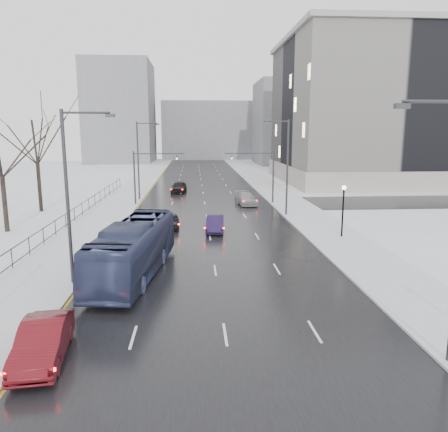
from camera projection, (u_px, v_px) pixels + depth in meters
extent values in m
cube|color=black|center=(203.00, 191.00, 65.20)|extent=(16.00, 150.00, 0.04)
cube|color=black|center=(205.00, 204.00, 53.45)|extent=(130.00, 10.00, 0.04)
cube|color=silver|center=(132.00, 191.00, 64.48)|extent=(5.00, 150.00, 0.16)
cube|color=silver|center=(272.00, 190.00, 65.89)|extent=(5.00, 150.00, 0.16)
cube|color=white|center=(66.00, 192.00, 63.84)|extent=(14.00, 150.00, 0.12)
cube|color=black|center=(47.00, 226.00, 34.68)|extent=(0.04, 70.00, 0.05)
cube|color=black|center=(48.00, 238.00, 34.87)|extent=(0.04, 70.00, 0.05)
cylinder|color=black|center=(48.00, 233.00, 34.79)|extent=(0.06, 0.06, 1.30)
cylinder|color=#2D2D33|center=(439.00, 102.00, 14.85)|extent=(2.60, 0.12, 0.12)
cube|color=#2D2D33|center=(402.00, 106.00, 14.79)|extent=(0.50, 0.25, 0.18)
cylinder|color=#2D2D33|center=(287.00, 169.00, 45.23)|extent=(0.20, 0.20, 10.00)
cylinder|color=#2D2D33|center=(276.00, 121.00, 44.22)|extent=(2.60, 0.12, 0.12)
cube|color=#2D2D33|center=(263.00, 123.00, 44.16)|extent=(0.50, 0.25, 0.18)
cylinder|color=#2D2D33|center=(67.00, 200.00, 24.51)|extent=(0.20, 0.20, 10.00)
cylinder|color=#2D2D33|center=(86.00, 113.00, 23.68)|extent=(2.60, 0.12, 0.12)
cube|color=#2D2D33|center=(110.00, 116.00, 23.80)|extent=(0.50, 0.25, 0.18)
cylinder|color=#2D2D33|center=(138.00, 162.00, 55.85)|extent=(0.20, 0.20, 10.00)
cylinder|color=#2D2D33|center=(147.00, 123.00, 55.02)|extent=(2.60, 0.12, 0.12)
cube|color=#2D2D33|center=(158.00, 124.00, 55.13)|extent=(0.50, 0.25, 0.18)
cylinder|color=black|center=(343.00, 213.00, 36.15)|extent=(0.14, 0.14, 4.00)
sphere|color=#FFE5B2|center=(344.00, 188.00, 35.75)|extent=(0.36, 0.36, 0.36)
cylinder|color=#2D2D33|center=(273.00, 177.00, 53.40)|extent=(0.20, 0.20, 6.50)
cylinder|color=#2D2D33|center=(249.00, 153.00, 52.63)|extent=(6.00, 0.12, 0.12)
imported|color=#2D2D33|center=(232.00, 158.00, 52.60)|extent=(0.15, 0.18, 0.90)
sphere|color=#19FF33|center=(232.00, 158.00, 52.46)|extent=(0.16, 0.16, 0.16)
cylinder|color=#2D2D33|center=(135.00, 178.00, 52.26)|extent=(0.20, 0.20, 6.50)
cylinder|color=#2D2D33|center=(159.00, 154.00, 51.90)|extent=(6.00, 0.12, 0.12)
imported|color=#2D2D33|center=(177.00, 159.00, 52.16)|extent=(0.15, 0.18, 0.90)
sphere|color=#19FF33|center=(177.00, 159.00, 52.01)|extent=(0.16, 0.16, 0.16)
cylinder|color=#2D2D33|center=(286.00, 197.00, 49.88)|extent=(0.06, 0.06, 2.50)
cylinder|color=white|center=(286.00, 187.00, 49.66)|extent=(0.60, 0.03, 0.60)
torus|color=#B20C0C|center=(286.00, 187.00, 49.66)|extent=(0.58, 0.06, 0.58)
cube|color=gray|center=(399.00, 113.00, 77.02)|extent=(40.00, 30.00, 24.00)
cube|color=gray|center=(404.00, 39.00, 74.65)|extent=(41.00, 31.00, 0.80)
cube|color=gray|center=(394.00, 172.00, 79.03)|extent=(40.60, 30.60, 3.00)
cube|color=slate|center=(301.00, 123.00, 118.85)|extent=(24.00, 20.00, 22.00)
cube|color=slate|center=(121.00, 113.00, 124.70)|extent=(18.00, 22.00, 28.00)
cube|color=slate|center=(210.00, 131.00, 142.10)|extent=(30.00, 18.00, 18.00)
imported|color=#5B0F16|center=(43.00, 341.00, 16.89)|extent=(2.14, 4.86, 1.55)
imported|color=navy|center=(134.00, 249.00, 26.76)|extent=(4.38, 12.25, 3.34)
imported|color=black|center=(170.00, 221.00, 40.00)|extent=(1.65, 3.94, 1.33)
imported|color=#21143D|center=(215.00, 224.00, 38.67)|extent=(1.83, 4.39, 1.41)
imported|color=gray|center=(246.00, 198.00, 53.10)|extent=(2.66, 5.27, 1.47)
imported|color=black|center=(179.00, 187.00, 63.40)|extent=(2.43, 5.02, 1.65)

